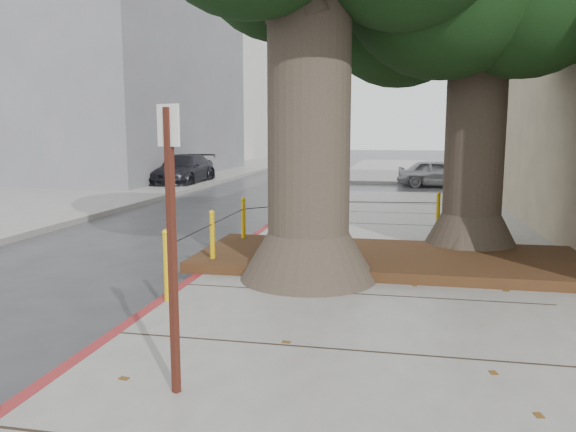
{
  "coord_description": "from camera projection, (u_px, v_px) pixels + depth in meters",
  "views": [
    {
      "loc": [
        1.01,
        -5.38,
        2.31
      ],
      "look_at": [
        -0.59,
        2.58,
        1.1
      ],
      "focal_mm": 35.0,
      "sensor_mm": 36.0,
      "label": 1
    }
  ],
  "objects": [
    {
      "name": "ground",
      "position": [
        294.0,
        360.0,
        5.76
      ],
      "size": [
        140.0,
        140.0,
        0.0
      ],
      "primitive_type": "plane",
      "color": "#28282B",
      "rests_on": "ground"
    },
    {
      "name": "sidewalk_far",
      "position": [
        485.0,
        170.0,
        33.67
      ],
      "size": [
        16.0,
        20.0,
        0.15
      ],
      "primitive_type": "cube",
      "color": "slate",
      "rests_on": "ground"
    },
    {
      "name": "curb_red",
      "position": [
        196.0,
        280.0,
        8.56
      ],
      "size": [
        0.14,
        26.0,
        0.16
      ],
      "primitive_type": "cube",
      "color": "maroon",
      "rests_on": "ground"
    },
    {
      "name": "planter_bed",
      "position": [
        391.0,
        259.0,
        9.33
      ],
      "size": [
        6.4,
        2.6,
        0.16
      ],
      "primitive_type": "cube",
      "color": "black",
      "rests_on": "sidewalk_main"
    },
    {
      "name": "building_far_grey",
      "position": [
        90.0,
        61.0,
        29.12
      ],
      "size": [
        12.0,
        16.0,
        12.0
      ],
      "primitive_type": "cube",
      "color": "slate",
      "rests_on": "ground"
    },
    {
      "name": "building_far_white",
      "position": [
        204.0,
        75.0,
        51.59
      ],
      "size": [
        12.0,
        18.0,
        15.0
      ],
      "primitive_type": "cube",
      "color": "silver",
      "rests_on": "ground"
    },
    {
      "name": "bollard_ring",
      "position": [
        292.0,
        225.0,
        10.07
      ],
      "size": [
        3.79,
        5.39,
        0.95
      ],
      "color": "gold",
      "rests_on": "sidewalk_main"
    },
    {
      "name": "signpost",
      "position": [
        172.0,
        234.0,
        4.52
      ],
      "size": [
        0.22,
        0.11,
        2.38
      ],
      "rotation": [
        0.0,
        0.0,
        -0.43
      ],
      "color": "#471911",
      "rests_on": "sidewalk_main"
    },
    {
      "name": "car_silver",
      "position": [
        438.0,
        173.0,
        23.87
      ],
      "size": [
        3.45,
        1.45,
        1.17
      ],
      "primitive_type": "imported",
      "rotation": [
        0.0,
        0.0,
        1.55
      ],
      "color": "#9A9B9F",
      "rests_on": "ground"
    },
    {
      "name": "car_dark",
      "position": [
        183.0,
        170.0,
        24.65
      ],
      "size": [
        1.98,
        4.68,
        1.35
      ],
      "primitive_type": "imported",
      "rotation": [
        0.0,
        0.0,
        0.02
      ],
      "color": "black",
      "rests_on": "ground"
    }
  ]
}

